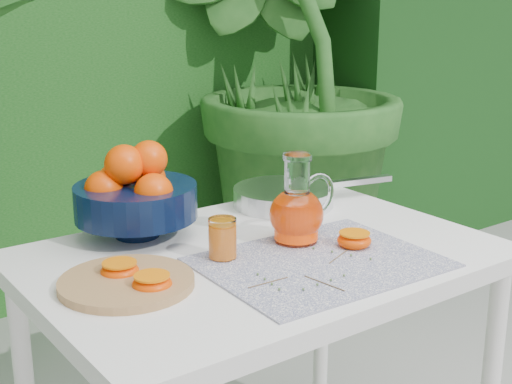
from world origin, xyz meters
TOP-DOWN VIEW (x-y plane):
  - potted_plant_right at (1.12, 1.26)m, footprint 2.53×2.53m
  - white_table at (0.10, 0.00)m, footprint 1.00×0.70m
  - placemat at (0.15, -0.13)m, footprint 0.49×0.39m
  - cutting_board at (-0.23, -0.00)m, footprint 0.32×0.32m
  - fruit_bowl at (-0.08, 0.26)m, footprint 0.33×0.33m
  - juice_pitcher at (0.19, -0.00)m, footprint 0.18×0.13m
  - juice_tumbler at (0.00, 0.01)m, footprint 0.07×0.07m
  - saute_pan at (0.35, 0.24)m, footprint 0.48×0.32m
  - orange_halves at (-0.05, -0.04)m, footprint 0.58×0.22m
  - thyme_sprigs at (0.10, -0.17)m, footprint 0.32×0.21m

SIDE VIEW (x-z plane):
  - white_table at x=0.10m, z-range 0.29..1.04m
  - placemat at x=0.15m, z-range 0.75..0.75m
  - thyme_sprigs at x=0.10m, z-range 0.75..0.76m
  - cutting_board at x=-0.23m, z-range 0.75..0.77m
  - orange_halves at x=-0.05m, z-range 0.75..0.79m
  - saute_pan at x=0.35m, z-range 0.75..0.80m
  - juice_tumbler at x=0.00m, z-range 0.75..0.84m
  - juice_pitcher at x=0.19m, z-range 0.72..0.92m
  - fruit_bowl at x=-0.08m, z-range 0.74..0.96m
  - potted_plant_right at x=1.12m, z-range 0.00..1.97m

